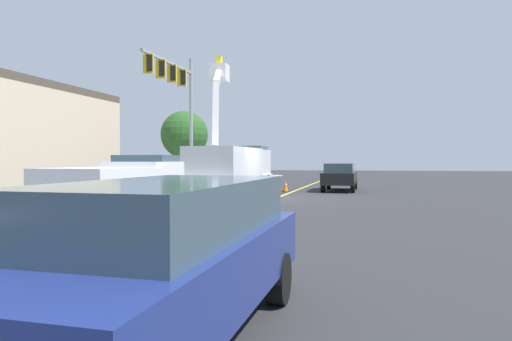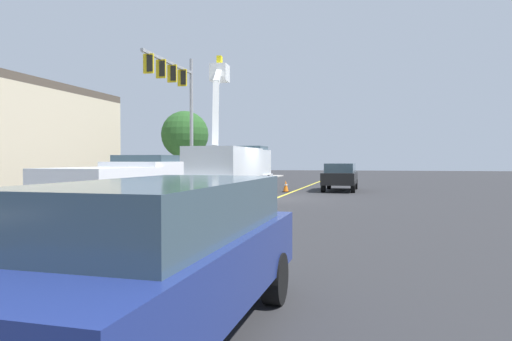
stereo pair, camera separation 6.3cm
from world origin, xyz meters
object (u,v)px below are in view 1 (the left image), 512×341
trailing_sedan (165,251)px  traffic_cone_mid_rear (262,193)px  traffic_cone_trailing (286,186)px  traffic_signal_mast (177,92)px  passing_minivan (340,175)px  utility_bucket_truck (232,165)px  service_pickup_truck (122,187)px  traffic_cone_leading (99,232)px  traffic_cone_mid_front (212,207)px

trailing_sedan → traffic_cone_mid_rear: trailing_sedan is taller
traffic_cone_mid_rear → traffic_cone_trailing: 5.87m
traffic_signal_mast → passing_minivan: bearing=-71.4°
utility_bucket_truck → service_pickup_truck: 10.61m
utility_bucket_truck → service_pickup_truck: bearing=176.1°
service_pickup_truck → traffic_cone_trailing: size_ratio=8.29×
traffic_cone_leading → traffic_cone_mid_rear: bearing=-6.0°
utility_bucket_truck → service_pickup_truck: size_ratio=1.46×
traffic_cone_leading → traffic_signal_mast: (16.64, 4.57, 5.46)m
trailing_sedan → traffic_cone_mid_rear: 16.41m
trailing_sedan → passing_minivan: bearing=-4.0°
passing_minivan → traffic_cone_mid_rear: passing_minivan is taller
utility_bucket_truck → traffic_cone_mid_front: size_ratio=11.40×
service_pickup_truck → traffic_signal_mast: size_ratio=0.69×
trailing_sedan → traffic_cone_leading: 5.24m
trailing_sedan → traffic_cone_leading: trailing_sedan is taller
traffic_cone_mid_front → utility_bucket_truck: bearing=9.4°
traffic_cone_leading → traffic_cone_trailing: size_ratio=1.24×
trailing_sedan → traffic_cone_mid_rear: bearing=6.6°
trailing_sedan → service_pickup_truck: bearing=30.1°
traffic_cone_trailing → traffic_cone_mid_front: bearing=175.6°
utility_bucket_truck → traffic_cone_trailing: (3.72, -2.33, -1.28)m
trailing_sedan → traffic_cone_trailing: 22.20m
service_pickup_truck → traffic_cone_trailing: (14.30, -3.04, -0.78)m
passing_minivan → traffic_cone_trailing: passing_minivan is taller
service_pickup_truck → traffic_cone_leading: service_pickup_truck is taller
traffic_cone_trailing → service_pickup_truck: bearing=168.0°
passing_minivan → traffic_cone_leading: bearing=166.3°
passing_minivan → traffic_cone_mid_rear: 8.45m
service_pickup_truck → traffic_cone_mid_front: service_pickup_truck is taller
passing_minivan → traffic_cone_trailing: size_ratio=7.11×
traffic_cone_mid_front → traffic_cone_mid_rear: traffic_cone_mid_rear is taller
passing_minivan → traffic_cone_mid_front: bearing=163.7°
traffic_signal_mast → utility_bucket_truck: bearing=-121.3°
traffic_cone_mid_rear → passing_minivan: bearing=-24.8°
utility_bucket_truck → traffic_cone_trailing: size_ratio=12.08×
passing_minivan → traffic_cone_leading: (-19.79, 4.81, -0.55)m
service_pickup_truck → traffic_signal_mast: bearing=13.8°
utility_bucket_truck → passing_minivan: size_ratio=1.70×
passing_minivan → traffic_signal_mast: size_ratio=0.60×
trailing_sedan → traffic_cone_trailing: trailing_sedan is taller
trailing_sedan → traffic_cone_leading: bearing=37.2°
utility_bucket_truck → traffic_cone_mid_front: 8.66m
service_pickup_truck → traffic_signal_mast: (12.95, 3.17, 4.77)m
traffic_cone_mid_rear → traffic_cone_trailing: size_ratio=1.09×
service_pickup_truck → passing_minivan: (16.10, -6.21, -0.15)m
passing_minivan → traffic_signal_mast: 11.05m
traffic_cone_leading → traffic_cone_mid_rear: size_ratio=1.13×
passing_minivan → traffic_cone_mid_front: passing_minivan is taller
traffic_signal_mast → trailing_sedan: bearing=-159.6°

